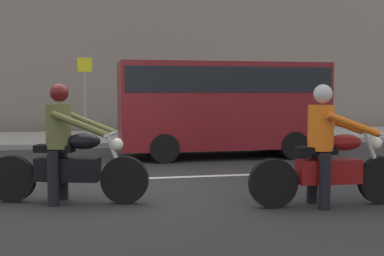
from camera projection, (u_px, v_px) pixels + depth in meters
name	position (u px, v px, depth m)	size (l,w,h in m)	color
ground_plane	(97.00, 190.00, 7.64)	(80.00, 80.00, 0.00)	#2A2A2A
sidewalk_slab	(95.00, 138.00, 15.46)	(40.00, 4.40, 0.14)	#99968E
building_facade	(93.00, 3.00, 18.43)	(40.00, 1.40, 9.72)	slate
lane_marking_stripe	(74.00, 181.00, 8.44)	(18.00, 0.14, 0.01)	silver
motorcycle_with_rider_olive	(67.00, 155.00, 6.73)	(2.19, 0.86, 1.64)	black
motorcycle_with_rider_orange_stripe	(328.00, 157.00, 6.55)	(2.19, 0.70, 1.63)	black
parked_van_maroon	(221.00, 102.00, 11.61)	(4.78, 1.96, 2.20)	maroon
street_sign_post	(85.00, 88.00, 15.41)	(0.44, 0.08, 2.49)	gray
pedestrian_bystander	(148.00, 104.00, 15.76)	(0.34, 0.34, 1.70)	black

